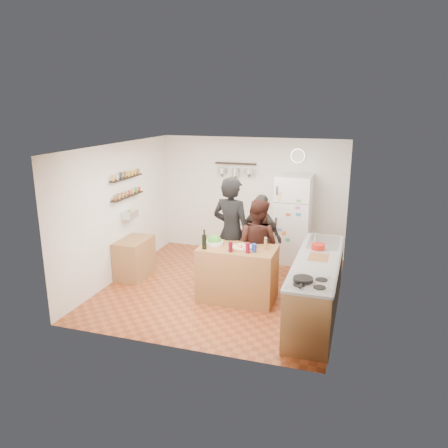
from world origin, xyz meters
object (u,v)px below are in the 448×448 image
(skillet, at_px, (303,279))
(prep_island, at_px, (238,274))
(side_table, at_px, (135,258))
(wine_bottle, at_px, (204,242))
(red_bowl, at_px, (318,247))
(fridge, at_px, (293,219))
(salad_bowl, at_px, (214,243))
(person_center, at_px, (257,245))
(person_left, at_px, (231,233))
(counter_run, at_px, (316,288))
(person_back, at_px, (261,236))
(salt_canister, at_px, (254,248))
(pepper_mill, at_px, (266,245))
(wall_clock, at_px, (298,156))

(skillet, bearing_deg, prep_island, 137.62)
(side_table, bearing_deg, skillet, -23.85)
(wine_bottle, height_order, side_table, wine_bottle)
(red_bowl, relative_size, fridge, 0.12)
(salad_bowl, relative_size, wine_bottle, 1.26)
(salad_bowl, xyz_separation_m, person_center, (0.62, 0.46, -0.12))
(person_left, bearing_deg, counter_run, 171.26)
(prep_island, bearing_deg, fridge, 75.30)
(counter_run, bearing_deg, red_bowl, 96.33)
(person_back, distance_m, counter_run, 1.77)
(salt_canister, relative_size, fridge, 0.07)
(pepper_mill, distance_m, skillet, 1.38)
(wine_bottle, xyz_separation_m, pepper_mill, (0.95, 0.27, -0.03))
(salad_bowl, bearing_deg, person_back, 62.43)
(salad_bowl, height_order, person_back, person_back)
(person_left, bearing_deg, side_table, 17.76)
(counter_run, distance_m, wall_clock, 3.22)
(wine_bottle, height_order, fridge, fridge)
(salad_bowl, xyz_separation_m, side_table, (-1.71, 0.32, -0.57))
(side_table, bearing_deg, wall_clock, 37.82)
(salad_bowl, distance_m, person_back, 1.20)
(person_center, bearing_deg, person_back, -66.92)
(person_center, bearing_deg, counter_run, 164.82)
(skillet, distance_m, side_table, 3.70)
(salad_bowl, height_order, counter_run, salad_bowl)
(pepper_mill, bearing_deg, wall_clock, 87.41)
(salad_bowl, bearing_deg, person_left, 69.92)
(person_center, xyz_separation_m, fridge, (0.36, 1.62, 0.08))
(pepper_mill, bearing_deg, red_bowl, 16.04)
(prep_island, xyz_separation_m, wine_bottle, (-0.50, -0.22, 0.57))
(prep_island, relative_size, skillet, 4.73)
(prep_island, height_order, skillet, skillet)
(person_back, distance_m, red_bowl, 1.41)
(person_back, bearing_deg, wall_clock, -80.93)
(prep_island, height_order, wall_clock, wall_clock)
(salt_canister, bearing_deg, person_center, 98.77)
(skillet, bearing_deg, pepper_mill, 123.35)
(wine_bottle, height_order, red_bowl, wine_bottle)
(pepper_mill, distance_m, person_back, 1.12)
(person_center, distance_m, person_back, 0.60)
(salad_bowl, bearing_deg, fridge, 64.81)
(wine_bottle, xyz_separation_m, skillet, (1.71, -0.88, -0.08))
(skillet, bearing_deg, wine_bottle, 152.66)
(person_center, relative_size, side_table, 2.04)
(wall_clock, bearing_deg, side_table, -142.18)
(fridge, bearing_deg, prep_island, -104.70)
(person_left, height_order, red_bowl, person_left)
(counter_run, height_order, fridge, fridge)
(counter_run, xyz_separation_m, fridge, (-0.75, 2.30, 0.45))
(wine_bottle, distance_m, pepper_mill, 0.99)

